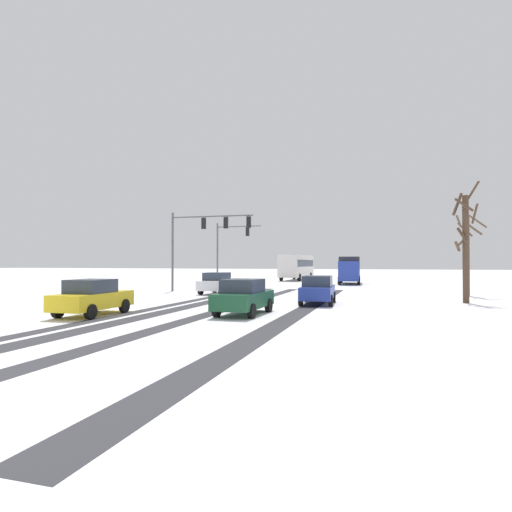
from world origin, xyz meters
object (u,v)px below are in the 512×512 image
Objects in this scene: car_dark_green_third at (244,297)px; car_yellow_cab_fourth at (92,297)px; traffic_signal_near_left at (204,232)px; bus_oncoming at (297,265)px; traffic_signal_far_left at (229,244)px; car_blue_second at (318,290)px; bare_tree_sidewalk_far at (467,251)px; car_white_lead at (217,283)px; bare_tree_sidewalk_mid at (465,243)px; box_truck_delivery at (349,269)px.

car_yellow_cab_fourth is at bearing -160.77° from car_dark_green_third.
bus_oncoming is (2.56, 25.69, -2.83)m from traffic_signal_near_left.
traffic_signal_far_left is 21.46m from car_blue_second.
traffic_signal_far_left is 1.11× the size of bare_tree_sidewalk_far.
car_white_lead is at bearing 145.33° from car_blue_second.
bare_tree_sidewalk_mid reaches higher than bus_oncoming.
bus_oncoming is at bearing 88.54° from car_white_lead.
bus_oncoming is at bearing 84.30° from traffic_signal_near_left.
car_dark_green_third is at bearing -63.05° from car_white_lead.
bare_tree_sidewalk_mid is (17.14, 11.23, 2.71)m from car_yellow_cab_fourth.
car_yellow_cab_fourth is 20.67m from bare_tree_sidewalk_mid.
bus_oncoming reaches higher than car_dark_green_third.
car_white_lead is at bearing -43.40° from traffic_signal_near_left.
bare_tree_sidewalk_mid reaches higher than car_yellow_cab_fourth.
car_blue_second is 6.41m from car_dark_green_third.
traffic_signal_near_left is at bearing 120.11° from car_dark_green_third.
car_dark_green_third is 0.37× the size of bus_oncoming.
bus_oncoming is 1.55× the size of bare_tree_sidewalk_mid.
bare_tree_sidewalk_mid is at bearing -13.74° from traffic_signal_near_left.
bare_tree_sidewalk_mid is 5.93m from bare_tree_sidewalk_far.
box_truck_delivery reaches higher than car_dark_green_third.
car_blue_second is 1.01× the size of car_yellow_cab_fourth.
car_blue_second is at bearing -76.84° from bus_oncoming.
traffic_signal_near_left is at bearing -95.70° from bus_oncoming.
traffic_signal_near_left is 19.75m from bare_tree_sidewalk_far.
traffic_signal_near_left is 0.94× the size of box_truck_delivery.
car_dark_green_third is (9.36, -23.42, -3.54)m from traffic_signal_far_left.
car_blue_second is at bearing -55.88° from traffic_signal_far_left.
car_blue_second is at bearing -159.33° from bare_tree_sidewalk_mid.
car_blue_second and car_dark_green_third have the same top height.
traffic_signal_far_left reaches higher than car_blue_second.
traffic_signal_far_left is 13.95m from box_truck_delivery.
box_truck_delivery is (2.42, 30.37, 0.82)m from car_dark_green_third.
car_white_lead is 0.37× the size of bus_oncoming.
bare_tree_sidewalk_far is (17.07, -24.40, 1.20)m from bus_oncoming.
car_dark_green_third is at bearing 19.23° from car_yellow_cab_fourth.
bare_tree_sidewalk_mid reaches higher than car_dark_green_third.
car_dark_green_third is at bearing -140.02° from bare_tree_sidewalk_mid.
bare_tree_sidewalk_far is at bearing -22.13° from traffic_signal_far_left.
car_white_lead is (1.86, -1.76, -4.01)m from traffic_signal_near_left.
car_dark_green_third is 14.25m from bare_tree_sidewalk_mid.
traffic_signal_far_left is 12.64m from car_white_lead.
traffic_signal_far_left is at bearing 106.17° from car_white_lead.
traffic_signal_near_left is 1.70× the size of car_yellow_cab_fourth.
car_dark_green_third is 1.00× the size of car_yellow_cab_fourth.
box_truck_delivery is (8.84, 32.61, 0.82)m from car_yellow_cab_fourth.
bare_tree_sidewalk_far is at bearing 9.73° from car_white_lead.
car_blue_second is 0.56× the size of box_truck_delivery.
car_white_lead is 1.00× the size of car_dark_green_third.
car_dark_green_third and car_yellow_cab_fourth have the same top height.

